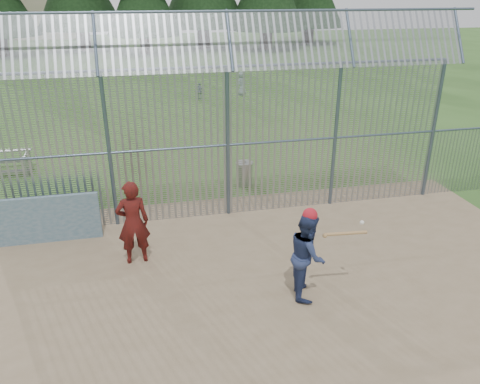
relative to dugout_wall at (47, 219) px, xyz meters
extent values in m
plane|color=#2D511E|center=(4.60, -2.90, -0.62)|extent=(120.00, 120.00, 0.00)
cube|color=#756047|center=(4.60, -3.40, -0.61)|extent=(14.00, 10.00, 0.02)
cube|color=#38566B|center=(0.00, 0.00, 0.00)|extent=(2.50, 0.12, 1.20)
imported|color=navy|center=(5.42, -3.38, 0.30)|extent=(0.85, 1.00, 1.80)
imported|color=maroon|center=(2.07, -1.38, 0.39)|extent=(0.76, 0.54, 1.97)
imported|color=gray|center=(8.34, 15.69, 0.07)|extent=(0.80, 0.74, 1.37)
imported|color=slate|center=(5.79, 15.01, -0.14)|extent=(0.61, 0.42, 0.95)
sphere|color=#AE1723|center=(5.42, -3.38, 1.18)|extent=(0.29, 0.29, 0.29)
cylinder|color=#AA7F4C|center=(6.12, -3.53, 0.79)|extent=(0.85, 0.14, 0.07)
sphere|color=#AA7F4C|center=(5.69, -3.53, 0.79)|extent=(0.09, 0.09, 0.09)
sphere|color=white|center=(6.51, -3.41, 0.92)|extent=(0.09, 0.09, 0.09)
cylinder|color=gray|center=(5.50, 2.57, -0.27)|extent=(0.52, 0.52, 0.70)
cylinder|color=#9EA0A5|center=(5.50, 2.57, 0.10)|extent=(0.56, 0.56, 0.05)
sphere|color=#9EA0A5|center=(5.50, 2.57, 0.15)|extent=(0.10, 0.10, 0.10)
cube|color=gray|center=(-1.41, 5.18, -0.27)|extent=(0.06, 0.90, 0.70)
cylinder|color=#47566B|center=(1.60, 0.60, 1.38)|extent=(0.10, 0.10, 4.00)
cylinder|color=#47566B|center=(4.60, 0.60, 1.38)|extent=(0.10, 0.10, 4.00)
cylinder|color=#47566B|center=(7.60, 0.60, 1.38)|extent=(0.10, 0.10, 4.00)
cylinder|color=#47566B|center=(10.60, 0.60, 1.38)|extent=(0.10, 0.10, 4.00)
cylinder|color=#47566B|center=(4.60, 0.60, 3.38)|extent=(12.00, 0.07, 0.07)
cylinder|color=#47566B|center=(4.60, 0.60, 1.38)|extent=(12.00, 0.06, 0.06)
cube|color=gray|center=(4.60, 0.60, 1.38)|extent=(12.00, 0.02, 4.00)
cube|color=gray|center=(4.60, 0.23, 4.03)|extent=(12.00, 0.77, 1.31)
cylinder|color=#47566B|center=(10.60, 0.60, 0.38)|extent=(0.08, 0.08, 2.00)
cylinder|color=#332319|center=(-9.40, 37.10, 0.91)|extent=(1.19, 1.19, 3.06)
cylinder|color=#332319|center=(-2.40, 40.10, 1.09)|extent=(1.33, 1.33, 3.42)
cylinder|color=#332319|center=(3.60, 36.10, 0.82)|extent=(1.12, 1.12, 2.88)
cylinder|color=#332319|center=(9.60, 39.10, 1.18)|extent=(1.40, 1.40, 3.60)
cylinder|color=#332319|center=(15.60, 37.10, 1.00)|extent=(1.26, 1.26, 3.24)
cylinder|color=#332319|center=(21.60, 41.10, 0.91)|extent=(1.19, 1.19, 3.06)
cube|color=#B2A58C|center=(-7.40, 55.10, 2.38)|extent=(8.00, 7.00, 6.00)
camera|label=1|loc=(2.42, -10.87, 5.16)|focal=35.00mm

